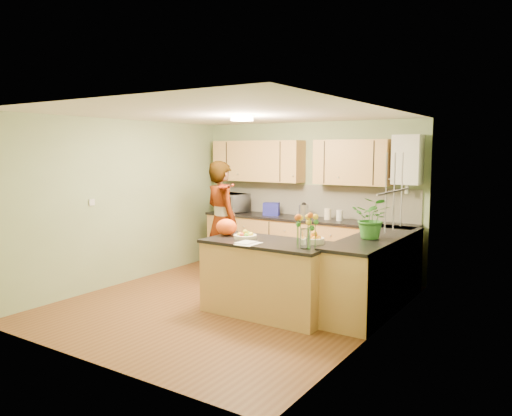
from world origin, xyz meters
The scene contains 28 objects.
floor centered at (0.00, 0.00, 0.00)m, with size 4.50×4.50×0.00m, color brown.
ceiling centered at (0.00, 0.00, 2.50)m, with size 4.00×4.50×0.02m, color silver.
wall_back centered at (0.00, 2.25, 1.25)m, with size 4.00×0.02×2.50m, color gray.
wall_front centered at (0.00, -2.25, 1.25)m, with size 4.00×0.02×2.50m, color gray.
wall_left centered at (-2.00, 0.00, 1.25)m, with size 0.02×4.50×2.50m, color gray.
wall_right centered at (2.00, 0.00, 1.25)m, with size 0.02×4.50×2.50m, color gray.
back_counter centered at (0.10, 1.95, 0.47)m, with size 3.64×0.62×0.94m.
right_counter centered at (1.70, 0.85, 0.47)m, with size 0.62×2.24×0.94m.
splashback centered at (0.10, 2.23, 1.20)m, with size 3.60×0.02×0.52m, color white.
upper_cabinets centered at (-0.18, 2.08, 1.85)m, with size 3.20×0.34×0.70m.
boiler centered at (1.70, 2.09, 1.90)m, with size 0.40×0.30×0.86m.
window_right centered at (1.99, 0.60, 1.55)m, with size 0.01×1.30×1.05m.
light_switch centered at (-1.99, -0.60, 1.30)m, with size 0.02×0.09×0.09m, color silver.
ceiling_lamp centered at (0.00, 0.30, 2.46)m, with size 0.30×0.30×0.07m.
peninsula_island centered at (0.65, -0.07, 0.46)m, with size 1.61×0.82×0.92m.
fruit_dish centered at (0.30, -0.07, 0.96)m, with size 0.29×0.29×0.10m.
orange_bowl centered at (1.20, 0.08, 0.98)m, with size 0.24×0.24×0.14m.
flower_vase centered at (1.25, -0.25, 1.25)m, with size 0.27×0.27×0.50m.
orange_bag centered at (-0.04, -0.02, 1.03)m, with size 0.29×0.25×0.22m, color #F75114.
papers centered at (0.55, -0.37, 0.93)m, with size 0.22×0.31×0.01m, color white.
violinist centered at (-0.78, 0.86, 0.94)m, with size 0.68×0.45×1.88m, color #DEA188.
violin centered at (-0.58, 0.64, 1.50)m, with size 0.58×0.23×0.12m, color #4E0A04, non-canonical shape.
microwave centered at (-1.39, 1.97, 1.10)m, with size 0.59×0.40×0.33m, color silver.
blue_box centered at (-0.53, 1.94, 1.05)m, with size 0.27×0.19×0.21m, color navy.
kettle centered at (0.08, 1.94, 1.06)m, with size 0.16×0.16×0.30m.
jar_cream centered at (0.49, 1.99, 1.03)m, with size 0.11×0.11×0.17m, color beige.
jar_white centered at (0.71, 1.96, 1.02)m, with size 0.11×0.11×0.17m, color silver.
potted_plant centered at (1.70, 0.68, 1.20)m, with size 0.47×0.41×0.52m, color #327A28.
Camera 1 is at (3.83, -5.24, 2.03)m, focal length 35.00 mm.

